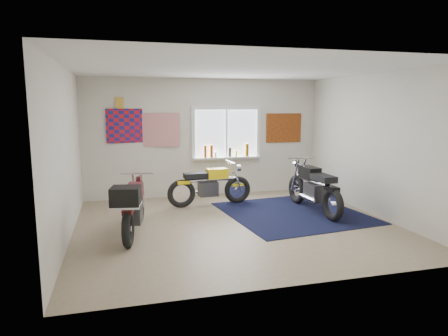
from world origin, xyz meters
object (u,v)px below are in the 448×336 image
object	(u,v)px
yellow_triumph	(210,186)
black_chrome_bike	(314,189)
navy_rug	(293,213)
maroon_tourer	(132,207)

from	to	relation	value
yellow_triumph	black_chrome_bike	world-z (taller)	black_chrome_bike
navy_rug	yellow_triumph	distance (m)	1.83
navy_rug	maroon_tourer	distance (m)	3.19
navy_rug	maroon_tourer	size ratio (longest dim) A/B	1.39
navy_rug	maroon_tourer	bearing A→B (deg)	-168.16
maroon_tourer	black_chrome_bike	bearing A→B (deg)	-68.93
navy_rug	maroon_tourer	xyz separation A→B (m)	(-3.09, -0.65, 0.49)
black_chrome_bike	navy_rug	bearing A→B (deg)	89.77
navy_rug	yellow_triumph	size ratio (longest dim) A/B	1.42
yellow_triumph	maroon_tourer	distance (m)	2.37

